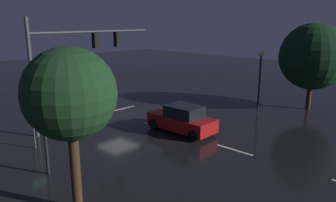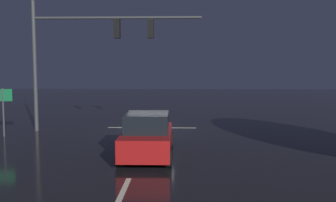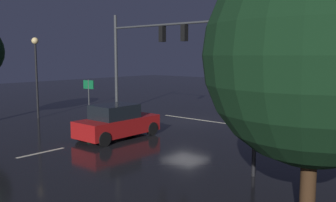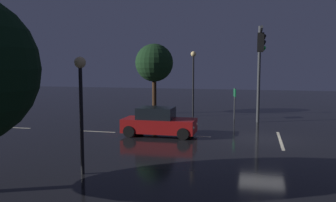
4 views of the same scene
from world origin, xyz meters
TOP-DOWN VIEW (x-y plane):
  - ground_plane at (0.00, 0.00)m, footprint 80.00×80.00m
  - traffic_signal_assembly at (3.33, 0.23)m, footprint 9.00×0.47m
  - lane_dash_far at (0.00, 4.00)m, footprint 0.16×2.20m
  - lane_dash_mid at (0.00, 10.00)m, footprint 0.16×2.20m
  - stop_bar at (0.00, -0.96)m, footprint 5.00×0.16m
  - car_approaching at (-0.33, 6.01)m, footprint 1.92×4.38m
  - street_lamp_left_kerb at (-8.29, 6.91)m, footprint 0.44×0.44m
  - street_lamp_right_kerb at (8.17, 5.37)m, footprint 0.44×0.44m
  - route_sign at (7.16, 1.99)m, footprint 0.89×0.24m
  - tree_left_near at (-11.12, 9.69)m, footprint 5.01×5.01m
  - tree_right_near at (8.82, 8.84)m, footprint 3.21×3.21m

SIDE VIEW (x-z plane):
  - ground_plane at x=0.00m, z-range 0.00..0.00m
  - lane_dash_far at x=0.00m, z-range 0.00..0.01m
  - lane_dash_mid at x=0.00m, z-range 0.00..0.01m
  - stop_bar at x=0.00m, z-range 0.00..0.01m
  - car_approaching at x=-0.33m, z-range -0.05..1.65m
  - route_sign at x=7.16m, z-range 0.53..2.95m
  - street_lamp_left_kerb at x=-8.29m, z-range 0.95..5.49m
  - street_lamp_right_kerb at x=8.17m, z-range 1.03..6.29m
  - tree_left_near at x=-11.12m, z-range 0.79..7.39m
  - tree_right_near at x=8.82m, z-range 1.34..7.29m
  - traffic_signal_assembly at x=3.33m, z-range 1.27..8.21m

